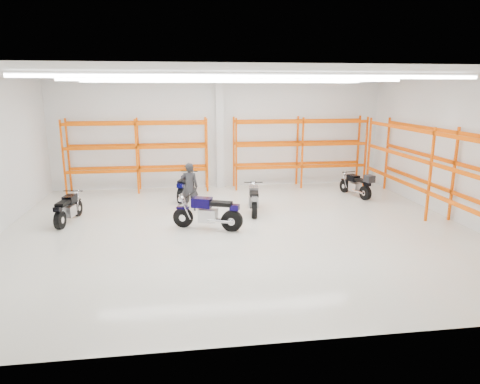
{
  "coord_description": "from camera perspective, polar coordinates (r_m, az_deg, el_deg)",
  "views": [
    {
      "loc": [
        -1.66,
        -12.2,
        4.14
      ],
      "look_at": [
        0.12,
        0.5,
        1.04
      ],
      "focal_mm": 32.0,
      "sensor_mm": 36.0,
      "label": 1
    }
  ],
  "objects": [
    {
      "name": "motorcycle_back_b",
      "position": [
        16.51,
        -7.27,
        0.64
      ],
      "size": [
        0.88,
        2.0,
        1.0
      ],
      "color": "black",
      "rests_on": "ground"
    },
    {
      "name": "motorcycle_back_d",
      "position": [
        17.31,
        15.4,
        0.88
      ],
      "size": [
        0.81,
        1.92,
        1.0
      ],
      "color": "black",
      "rests_on": "ground"
    },
    {
      "name": "pallet_racking_side",
      "position": [
        14.85,
        25.44,
        3.26
      ],
      "size": [
        0.87,
        9.07,
        3.0
      ],
      "color": "#F25B05",
      "rests_on": "ground"
    },
    {
      "name": "pallet_racking_back_left",
      "position": [
        17.92,
        -13.53,
        5.67
      ],
      "size": [
        5.67,
        0.87,
        3.0
      ],
      "color": "#F25B05",
      "rests_on": "ground"
    },
    {
      "name": "pallet_racking_back_right",
      "position": [
        18.54,
        7.99,
        6.17
      ],
      "size": [
        5.67,
        0.87,
        3.0
      ],
      "color": "#F25B05",
      "rests_on": "ground"
    },
    {
      "name": "ground",
      "position": [
        12.99,
        -0.21,
        -4.99
      ],
      "size": [
        14.0,
        14.0,
        0.0
      ],
      "primitive_type": "plane",
      "color": "beige",
      "rests_on": "ground"
    },
    {
      "name": "room_shell",
      "position": [
        12.37,
        -0.24,
        9.62
      ],
      "size": [
        14.02,
        12.02,
        4.51
      ],
      "color": "white",
      "rests_on": "ground"
    },
    {
      "name": "standing_man",
      "position": [
        14.85,
        -6.78,
        0.68
      ],
      "size": [
        0.64,
        0.43,
        1.69
      ],
      "primitive_type": "imported",
      "rotation": [
        0.0,
        0.0,
        3.19
      ],
      "color": "black",
      "rests_on": "ground"
    },
    {
      "name": "structural_column",
      "position": [
        18.2,
        -2.71,
        7.62
      ],
      "size": [
        0.32,
        0.32,
        4.5
      ],
      "primitive_type": "cube",
      "color": "white",
      "rests_on": "ground"
    },
    {
      "name": "motorcycle_back_a",
      "position": [
        14.51,
        -22.01,
        -2.2
      ],
      "size": [
        0.7,
        1.9,
        0.94
      ],
      "color": "black",
      "rests_on": "ground"
    },
    {
      "name": "motorcycle_back_c",
      "position": [
        14.57,
        1.83,
        -1.07
      ],
      "size": [
        0.68,
        1.97,
        0.97
      ],
      "color": "black",
      "rests_on": "ground"
    },
    {
      "name": "motorcycle_main",
      "position": [
        12.86,
        -3.98,
        -2.87
      ],
      "size": [
        2.08,
        1.05,
        1.07
      ],
      "color": "black",
      "rests_on": "ground"
    }
  ]
}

